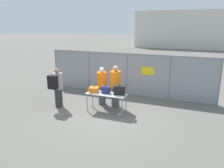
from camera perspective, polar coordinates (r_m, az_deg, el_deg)
The scene contains 11 objects.
ground_plane at distance 9.09m, azimuth -1.59°, elevation -7.45°, with size 120.00×120.00×0.00m, color #605E56.
fence_section at distance 11.12m, azimuth 3.88°, elevation 2.84°, with size 8.67×0.07×2.13m.
inspection_table at distance 8.90m, azimuth -1.47°, elevation -3.01°, with size 1.65×0.61×0.80m.
suitcase_orange at distance 9.07m, azimuth -4.73°, elevation -1.46°, with size 0.41×0.41×0.24m.
suitcase_navy at distance 8.89m, azimuth -1.63°, elevation -1.51°, with size 0.33×0.23×0.31m.
suitcase_black at distance 8.69m, azimuth 1.91°, elevation -1.64°, with size 0.46×0.30×0.39m.
traveler_hooded at distance 9.64m, azimuth -14.16°, elevation -0.57°, with size 0.43×0.67×1.73m.
security_worker_near at distance 9.39m, azimuth 0.92°, elevation -0.54°, with size 0.45×0.45×1.83m.
security_worker_far at distance 9.74m, azimuth -2.62°, elevation -0.38°, with size 0.42×0.42×1.71m.
utility_trailer at distance 13.18m, azimuth 10.20°, elevation 1.43°, with size 3.48×2.32×0.67m.
distant_hangar at distance 37.85m, azimuth 20.17°, elevation 13.28°, with size 16.18×9.26×5.44m.
Camera 1 is at (3.37, -7.67, 3.53)m, focal length 35.00 mm.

